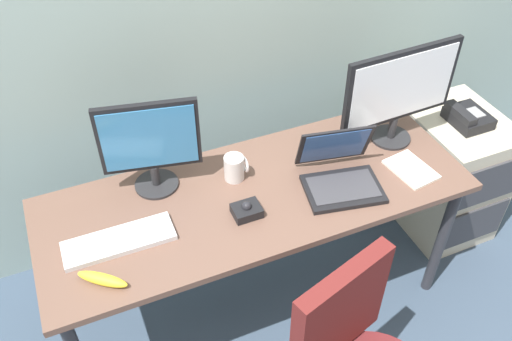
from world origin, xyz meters
The scene contains 12 objects.
ground_plane centered at (0.00, 0.00, 0.00)m, with size 8.00×8.00×0.00m, color #394A5D.
desk centered at (0.00, 0.00, 0.66)m, with size 1.77×0.66×0.74m.
file_cabinet centered at (1.15, 0.10, 0.35)m, with size 0.42×0.53×0.69m.
desk_phone centered at (1.14, 0.09, 0.73)m, with size 0.17×0.20×0.09m.
monitor_main centered at (0.70, 0.08, 1.00)m, with size 0.55×0.18×0.45m.
monitor_side centered at (-0.36, 0.20, 0.96)m, with size 0.39×0.18×0.41m.
keyboard centered at (-0.57, -0.05, 0.75)m, with size 0.41×0.14×0.03m.
laptop centered at (0.34, -0.08, 0.79)m, with size 0.36×0.35×0.23m.
trackball_mouse centered at (-0.08, -0.10, 0.76)m, with size 0.11×0.09×0.07m.
coffee_mug centered at (-0.05, 0.12, 0.79)m, with size 0.09×0.08×0.11m.
paper_notepad centered at (0.66, -0.14, 0.74)m, with size 0.15×0.21×0.01m, color white.
banana centered at (-0.66, -0.21, 0.76)m, with size 0.19×0.04×0.04m, color yellow.
Camera 1 is at (-0.63, -1.48, 2.31)m, focal length 38.63 mm.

